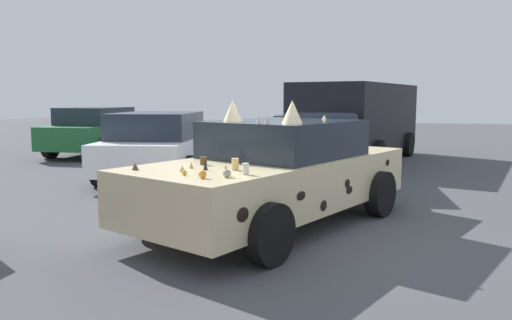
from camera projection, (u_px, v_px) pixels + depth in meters
name	position (u px, v px, depth m)	size (l,w,h in m)	color
ground_plane	(277.00, 225.00, 6.86)	(60.00, 60.00, 0.00)	#47474C
art_car_decorated	(278.00, 173.00, 6.79)	(4.80, 3.16, 1.73)	beige
parked_van_far_right	(358.00, 117.00, 13.97)	(5.52, 3.10, 2.13)	black
parked_sedan_behind_right	(100.00, 130.00, 15.43)	(4.68, 2.34, 1.46)	#1E602D
parked_sedan_near_right	(318.00, 146.00, 10.63)	(4.68, 2.45, 1.42)	silver
parked_sedan_near_left	(161.00, 144.00, 11.03)	(4.82, 2.76, 1.44)	white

